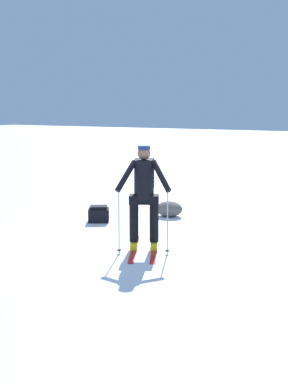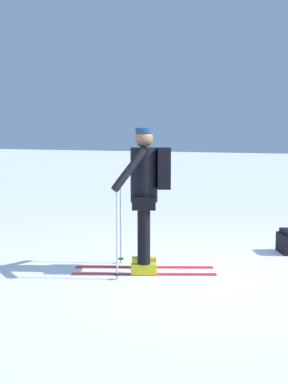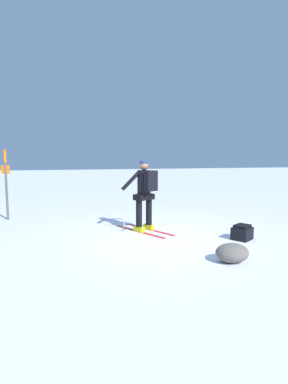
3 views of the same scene
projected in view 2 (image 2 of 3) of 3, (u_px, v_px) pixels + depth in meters
The scene contains 2 objects.
ground_plane at pixel (197, 274), 6.32m from camera, with size 80.00×80.00×0.00m, color white.
skier at pixel (146, 190), 6.33m from camera, with size 1.13×1.71×1.72m.
Camera 2 is at (-5.79, -2.25, 1.64)m, focal length 50.00 mm.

